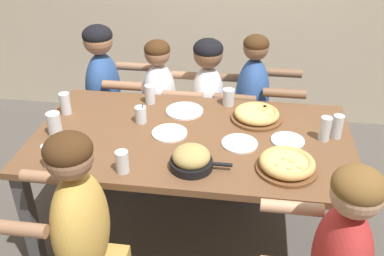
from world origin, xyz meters
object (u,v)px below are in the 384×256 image
at_px(skillet_bowl, 191,159).
at_px(drinking_glass_h, 49,157).
at_px(drinking_glass_g, 150,95).
at_px(drinking_glass_f, 122,163).
at_px(diner_far_left, 106,106).
at_px(empty_plate_c, 170,133).
at_px(diner_near_midleft, 85,251).
at_px(drinking_glass_e, 65,105).
at_px(pizza_board_main, 287,164).
at_px(drinking_glass_c, 55,125).
at_px(diner_far_center, 207,116).
at_px(drinking_glass_b, 229,97).
at_px(diner_far_midright, 251,119).
at_px(pizza_board_second, 257,115).
at_px(empty_plate_d, 288,141).
at_px(diner_far_midleft, 161,116).
at_px(cocktail_glass_blue, 141,115).
at_px(empty_plate_b, 240,143).
at_px(empty_plate_a, 185,111).
at_px(drinking_glass_a, 325,130).
at_px(drinking_glass_d, 337,126).

xyz_separation_m(skillet_bowl, drinking_glass_h, (-0.71, -0.09, 0.00)).
distance_m(drinking_glass_g, drinking_glass_h, 0.84).
bearing_deg(drinking_glass_f, diner_far_left, 113.15).
relative_size(empty_plate_c, diner_near_midleft, 0.17).
xyz_separation_m(drinking_glass_e, drinking_glass_g, (0.49, 0.21, -0.00)).
xyz_separation_m(diner_far_left, diner_near_midleft, (0.36, -1.43, -0.00)).
bearing_deg(drinking_glass_f, pizza_board_main, 8.85).
xyz_separation_m(drinking_glass_c, diner_far_center, (0.79, 0.81, -0.33)).
bearing_deg(drinking_glass_b, diner_far_midright, 62.13).
relative_size(pizza_board_second, drinking_glass_g, 2.51).
xyz_separation_m(empty_plate_d, drinking_glass_g, (-0.87, 0.36, 0.05)).
bearing_deg(drinking_glass_c, diner_far_midleft, 61.79).
relative_size(drinking_glass_b, diner_near_midleft, 0.09).
bearing_deg(drinking_glass_g, diner_far_midright, 27.41).
distance_m(cocktail_glass_blue, diner_far_center, 0.76).
height_order(empty_plate_b, drinking_glass_e, drinking_glass_e).
distance_m(empty_plate_b, drinking_glass_h, 1.01).
relative_size(empty_plate_c, diner_far_left, 0.17).
distance_m(empty_plate_a, drinking_glass_g, 0.26).
height_order(diner_far_left, diner_far_midleft, diner_far_left).
bearing_deg(diner_near_midleft, skillet_bowl, -47.98).
bearing_deg(drinking_glass_e, drinking_glass_b, 14.62).
xyz_separation_m(pizza_board_second, diner_far_left, (-1.13, 0.47, -0.26)).
distance_m(empty_plate_b, drinking_glass_b, 0.48).
xyz_separation_m(pizza_board_second, cocktail_glass_blue, (-0.69, -0.13, 0.02)).
distance_m(empty_plate_b, diner_far_center, 0.86).
bearing_deg(diner_far_midleft, cocktail_glass_blue, 1.58).
bearing_deg(drinking_glass_g, drinking_glass_e, -156.30).
bearing_deg(diner_far_midright, drinking_glass_a, 31.57).
bearing_deg(empty_plate_d, drinking_glass_a, 13.60).
distance_m(empty_plate_c, drinking_glass_c, 0.65).
relative_size(drinking_glass_f, diner_far_left, 0.10).
bearing_deg(drinking_glass_f, drinking_glass_b, 59.47).
height_order(pizza_board_main, empty_plate_b, pizza_board_main).
bearing_deg(drinking_glass_a, drinking_glass_g, 163.86).
bearing_deg(drinking_glass_h, empty_plate_a, 49.26).
relative_size(drinking_glass_b, drinking_glass_c, 0.80).
bearing_deg(empty_plate_c, drinking_glass_b, 53.23).
xyz_separation_m(pizza_board_second, empty_plate_c, (-0.49, -0.24, -0.02)).
bearing_deg(empty_plate_d, diner_far_left, 151.75).
bearing_deg(drinking_glass_a, diner_far_left, 156.54).
relative_size(cocktail_glass_blue, drinking_glass_b, 1.16).
bearing_deg(skillet_bowl, diner_far_left, 128.30).
height_order(drinking_glass_a, drinking_glass_e, drinking_glass_a).
bearing_deg(diner_far_left, drinking_glass_c, -0.70).
relative_size(empty_plate_c, drinking_glass_e, 1.50).
xyz_separation_m(pizza_board_main, drinking_glass_a, (0.22, 0.32, 0.03)).
height_order(pizza_board_second, empty_plate_d, pizza_board_second).
xyz_separation_m(drinking_glass_d, drinking_glass_h, (-1.48, -0.50, -0.01)).
height_order(pizza_board_second, drinking_glass_a, drinking_glass_a).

